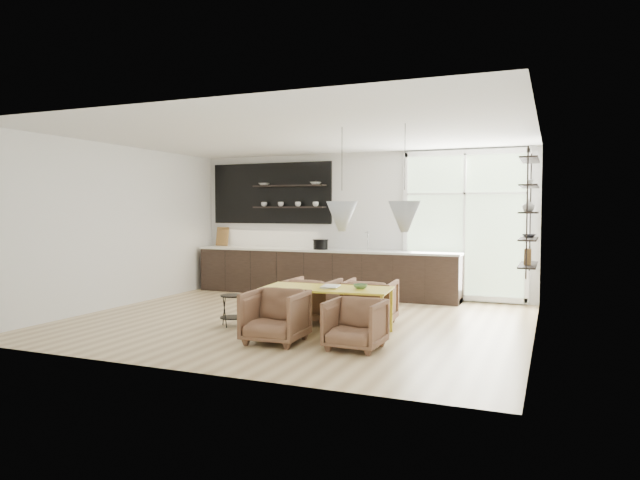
{
  "coord_description": "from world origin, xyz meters",
  "views": [
    {
      "loc": [
        3.72,
        -8.04,
        1.74
      ],
      "look_at": [
        0.16,
        0.6,
        1.25
      ],
      "focal_mm": 32.0,
      "sensor_mm": 36.0,
      "label": 1
    }
  ],
  "objects_px": {
    "dining_table": "(327,291)",
    "armchair_front_right": "(355,324)",
    "armchair_back_left": "(313,300)",
    "wire_stool": "(232,306)",
    "armchair_front_left": "(275,316)",
    "armchair_back_right": "(370,302)"
  },
  "relations": [
    {
      "from": "armchair_back_right",
      "to": "wire_stool",
      "type": "height_order",
      "value": "armchair_back_right"
    },
    {
      "from": "armchair_back_right",
      "to": "armchair_front_right",
      "type": "bearing_deg",
      "value": 96.76
    },
    {
      "from": "armchair_front_left",
      "to": "armchair_front_right",
      "type": "height_order",
      "value": "armchair_front_left"
    },
    {
      "from": "dining_table",
      "to": "wire_stool",
      "type": "xyz_separation_m",
      "value": [
        -1.5,
        -0.06,
        -0.31
      ]
    },
    {
      "from": "dining_table",
      "to": "armchair_front_left",
      "type": "xyz_separation_m",
      "value": [
        -0.41,
        -0.79,
        -0.26
      ]
    },
    {
      "from": "dining_table",
      "to": "armchair_front_left",
      "type": "relative_size",
      "value": 2.43
    },
    {
      "from": "armchair_front_left",
      "to": "wire_stool",
      "type": "height_order",
      "value": "armchair_front_left"
    },
    {
      "from": "armchair_front_left",
      "to": "armchair_front_right",
      "type": "distance_m",
      "value": 1.08
    },
    {
      "from": "armchair_back_right",
      "to": "armchair_front_right",
      "type": "xyz_separation_m",
      "value": [
        0.28,
        -1.54,
        -0.03
      ]
    },
    {
      "from": "dining_table",
      "to": "armchair_back_left",
      "type": "distance_m",
      "value": 0.93
    },
    {
      "from": "dining_table",
      "to": "wire_stool",
      "type": "relative_size",
      "value": 3.95
    },
    {
      "from": "dining_table",
      "to": "armchair_front_right",
      "type": "distance_m",
      "value": 1.02
    },
    {
      "from": "dining_table",
      "to": "armchair_front_left",
      "type": "bearing_deg",
      "value": -123.05
    },
    {
      "from": "armchair_back_left",
      "to": "wire_stool",
      "type": "bearing_deg",
      "value": 38.82
    },
    {
      "from": "armchair_back_right",
      "to": "armchair_front_left",
      "type": "bearing_deg",
      "value": 59.9
    },
    {
      "from": "armchair_back_left",
      "to": "armchair_back_right",
      "type": "height_order",
      "value": "armchair_back_right"
    },
    {
      "from": "armchair_back_right",
      "to": "armchair_front_right",
      "type": "relative_size",
      "value": 1.1
    },
    {
      "from": "armchair_back_left",
      "to": "dining_table",
      "type": "bearing_deg",
      "value": 125.84
    },
    {
      "from": "armchair_back_right",
      "to": "armchair_front_right",
      "type": "height_order",
      "value": "armchair_back_right"
    },
    {
      "from": "dining_table",
      "to": "armchair_front_right",
      "type": "bearing_deg",
      "value": -52.4
    },
    {
      "from": "armchair_back_left",
      "to": "armchair_back_right",
      "type": "distance_m",
      "value": 0.91
    },
    {
      "from": "armchair_back_left",
      "to": "armchair_back_right",
      "type": "bearing_deg",
      "value": -173.7
    }
  ]
}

